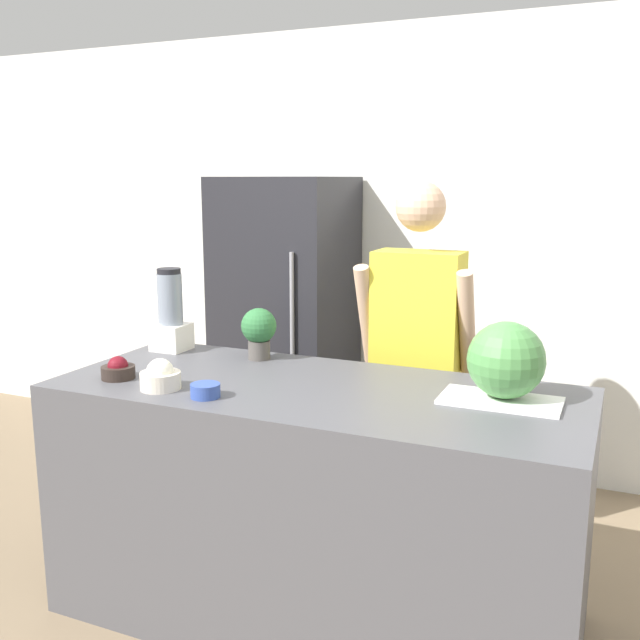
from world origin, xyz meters
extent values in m
cube|color=white|center=(0.00, 2.17, 1.30)|extent=(8.00, 0.06, 2.60)
cube|color=#4C4C51|center=(0.00, 0.42, 0.48)|extent=(2.01, 0.84, 0.95)
cube|color=#232328|center=(-0.79, 1.78, 0.87)|extent=(0.70, 0.68, 1.73)
cylinder|color=gray|center=(-0.58, 1.43, 1.04)|extent=(0.02, 0.02, 0.61)
cube|color=gray|center=(0.19, 1.14, 0.41)|extent=(0.30, 0.18, 0.82)
cube|color=gold|center=(0.19, 1.14, 1.11)|extent=(0.39, 0.22, 0.58)
sphere|color=#DBAD89|center=(0.19, 1.14, 1.60)|extent=(0.22, 0.22, 0.22)
cylinder|color=#DBAD89|center=(-0.04, 1.10, 1.10)|extent=(0.07, 0.24, 0.49)
cylinder|color=#DBAD89|center=(0.42, 1.10, 1.10)|extent=(0.07, 0.24, 0.49)
cube|color=white|center=(0.67, 0.51, 0.96)|extent=(0.42, 0.22, 0.01)
sphere|color=#4C8C47|center=(0.68, 0.52, 1.10)|extent=(0.27, 0.27, 0.27)
cylinder|color=#2D231E|center=(-0.76, 0.22, 0.98)|extent=(0.13, 0.13, 0.05)
sphere|color=maroon|center=(-0.76, 0.22, 1.00)|extent=(0.08, 0.08, 0.08)
cylinder|color=beige|center=(-0.52, 0.16, 0.98)|extent=(0.15, 0.15, 0.06)
sphere|color=white|center=(-0.52, 0.16, 1.02)|extent=(0.10, 0.10, 0.10)
cylinder|color=#334C9E|center=(-0.31, 0.14, 0.98)|extent=(0.11, 0.11, 0.05)
cube|color=silver|center=(-0.85, 0.70, 1.01)|extent=(0.15, 0.15, 0.12)
cylinder|color=gray|center=(-0.85, 0.70, 1.19)|extent=(0.11, 0.11, 0.23)
cylinder|color=black|center=(-0.85, 0.70, 1.32)|extent=(0.11, 0.11, 0.02)
cylinder|color=#514C47|center=(-0.40, 0.71, 0.99)|extent=(0.10, 0.10, 0.08)
sphere|color=#2D6B38|center=(-0.40, 0.71, 1.10)|extent=(0.15, 0.15, 0.15)
camera|label=1|loc=(1.05, -1.95, 1.73)|focal=40.00mm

